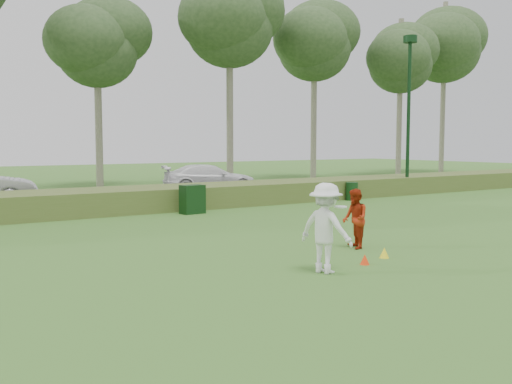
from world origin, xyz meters
TOP-DOWN VIEW (x-y plane):
  - ground at (0.00, 0.00)m, footprint 120.00×120.00m
  - reed_strip at (0.00, 12.00)m, footprint 80.00×3.00m
  - park_road at (0.00, 17.00)m, footprint 80.00×6.00m
  - lamp_post at (14.00, 11.00)m, footprint 0.70×0.70m
  - tree_4 at (2.00, 24.50)m, footprint 6.24×6.24m
  - tree_5 at (10.00, 22.50)m, footprint 7.28×7.28m
  - tree_6 at (18.00, 23.80)m, footprint 7.02×7.02m
  - tree_7 at (26.00, 22.80)m, footprint 6.50×6.50m
  - tree_8 at (33.00, 24.20)m, footprint 8.06×8.06m
  - player_white at (-1.26, -0.61)m, footprint 1.05×1.37m
  - player_red at (1.15, 1.11)m, footprint 0.84×0.92m
  - cone_orange at (-0.01, -0.48)m, footprint 0.21×0.21m
  - cone_yellow at (0.89, -0.19)m, footprint 0.23×0.23m
  - utility_cabinet at (0.89, 9.84)m, footprint 0.93×0.64m
  - trash_bin at (9.45, 10.25)m, footprint 0.74×0.74m
  - car_right at (5.76, 17.43)m, footprint 5.45×3.53m

SIDE VIEW (x-z plane):
  - ground at x=0.00m, z-range 0.00..0.00m
  - park_road at x=0.00m, z-range 0.00..0.06m
  - cone_orange at x=-0.01m, z-range 0.00..0.23m
  - cone_yellow at x=0.89m, z-range 0.00..0.25m
  - trash_bin at x=9.45m, z-range 0.00..0.85m
  - reed_strip at x=0.00m, z-range 0.00..0.90m
  - utility_cabinet at x=0.89m, z-range 0.00..1.10m
  - player_red at x=1.15m, z-range 0.00..1.54m
  - car_right at x=5.76m, z-range 0.06..1.53m
  - player_white at x=-1.26m, z-range 0.00..1.89m
  - lamp_post at x=14.00m, z-range 1.51..9.68m
  - tree_4 at x=2.00m, z-range 2.84..14.34m
  - tree_7 at x=26.00m, z-range 3.09..15.59m
  - tree_6 at x=18.00m, z-range 3.35..16.85m
  - tree_5 at x=10.00m, z-range 3.47..17.47m
  - tree_8 at x=33.00m, z-range 3.73..18.73m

